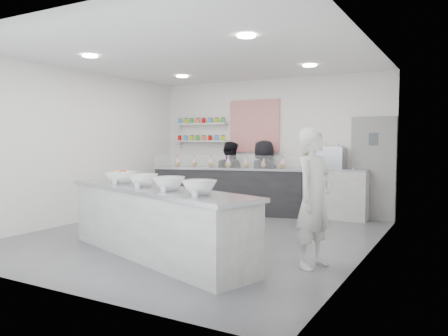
{
  "coord_description": "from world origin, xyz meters",
  "views": [
    {
      "loc": [
        3.95,
        -6.16,
        1.64
      ],
      "look_at": [
        0.29,
        0.4,
        1.15
      ],
      "focal_mm": 35.0,
      "sensor_mm": 36.0,
      "label": 1
    }
  ],
  "objects_px": {
    "prep_counter": "(156,222)",
    "back_bar": "(228,190)",
    "espresso_ledge": "(333,194)",
    "woman_prep": "(314,198)",
    "staff_right": "(264,177)",
    "espresso_machine": "(331,158)",
    "staff_left": "(230,176)"
  },
  "relations": [
    {
      "from": "prep_counter",
      "to": "back_bar",
      "type": "height_order",
      "value": "back_bar"
    },
    {
      "from": "espresso_ledge",
      "to": "woman_prep",
      "type": "bearing_deg",
      "value": -78.67
    },
    {
      "from": "staff_right",
      "to": "espresso_ledge",
      "type": "bearing_deg",
      "value": -153.07
    },
    {
      "from": "espresso_ledge",
      "to": "espresso_machine",
      "type": "distance_m",
      "value": 0.74
    },
    {
      "from": "staff_left",
      "to": "staff_right",
      "type": "relative_size",
      "value": 0.98
    },
    {
      "from": "espresso_ledge",
      "to": "back_bar",
      "type": "bearing_deg",
      "value": -167.11
    },
    {
      "from": "espresso_ledge",
      "to": "staff_left",
      "type": "bearing_deg",
      "value": -175.6
    },
    {
      "from": "espresso_ledge",
      "to": "staff_right",
      "type": "bearing_deg",
      "value": -173.1
    },
    {
      "from": "staff_right",
      "to": "woman_prep",
      "type": "bearing_deg",
      "value": 143.16
    },
    {
      "from": "back_bar",
      "to": "espresso_machine",
      "type": "relative_size",
      "value": 5.77
    },
    {
      "from": "prep_counter",
      "to": "espresso_machine",
      "type": "xyz_separation_m",
      "value": [
        1.31,
        4.14,
        0.78
      ]
    },
    {
      "from": "espresso_machine",
      "to": "woman_prep",
      "type": "xyz_separation_m",
      "value": [
        0.78,
        -3.55,
        -0.36
      ]
    },
    {
      "from": "back_bar",
      "to": "staff_left",
      "type": "height_order",
      "value": "staff_left"
    },
    {
      "from": "woman_prep",
      "to": "espresso_machine",
      "type": "bearing_deg",
      "value": 26.98
    },
    {
      "from": "espresso_machine",
      "to": "woman_prep",
      "type": "height_order",
      "value": "woman_prep"
    },
    {
      "from": "prep_counter",
      "to": "back_bar",
      "type": "xyz_separation_m",
      "value": [
        -0.83,
        3.64,
        0.03
      ]
    },
    {
      "from": "espresso_ledge",
      "to": "staff_left",
      "type": "xyz_separation_m",
      "value": [
        -2.34,
        -0.18,
        0.28
      ]
    },
    {
      "from": "espresso_machine",
      "to": "staff_left",
      "type": "height_order",
      "value": "staff_left"
    },
    {
      "from": "back_bar",
      "to": "espresso_ledge",
      "type": "distance_m",
      "value": 2.26
    },
    {
      "from": "staff_right",
      "to": "back_bar",
      "type": "bearing_deg",
      "value": 44.45
    },
    {
      "from": "back_bar",
      "to": "woman_prep",
      "type": "bearing_deg",
      "value": -59.9
    },
    {
      "from": "espresso_ledge",
      "to": "espresso_machine",
      "type": "bearing_deg",
      "value": 180.0
    },
    {
      "from": "woman_prep",
      "to": "prep_counter",
      "type": "bearing_deg",
      "value": 120.41
    },
    {
      "from": "woman_prep",
      "to": "staff_right",
      "type": "xyz_separation_m",
      "value": [
        -2.2,
        3.37,
        -0.08
      ]
    },
    {
      "from": "prep_counter",
      "to": "espresso_machine",
      "type": "height_order",
      "value": "espresso_machine"
    },
    {
      "from": "espresso_machine",
      "to": "prep_counter",
      "type": "bearing_deg",
      "value": -107.58
    },
    {
      "from": "prep_counter",
      "to": "staff_right",
      "type": "distance_m",
      "value": 3.98
    },
    {
      "from": "prep_counter",
      "to": "staff_left",
      "type": "distance_m",
      "value": 4.09
    },
    {
      "from": "espresso_machine",
      "to": "staff_right",
      "type": "distance_m",
      "value": 1.5
    },
    {
      "from": "espresso_ledge",
      "to": "espresso_machine",
      "type": "xyz_separation_m",
      "value": [
        -0.06,
        0.0,
        0.74
      ]
    },
    {
      "from": "prep_counter",
      "to": "espresso_ledge",
      "type": "relative_size",
      "value": 2.53
    },
    {
      "from": "prep_counter",
      "to": "staff_left",
      "type": "relative_size",
      "value": 2.23
    }
  ]
}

